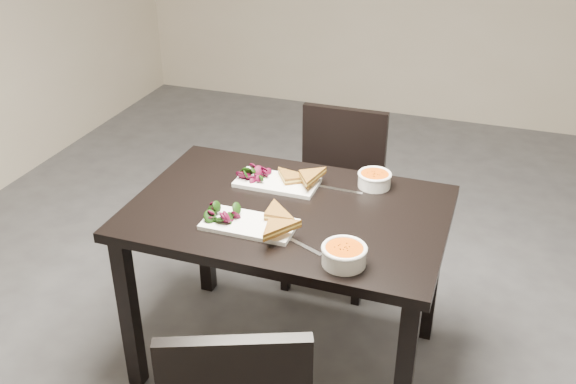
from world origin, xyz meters
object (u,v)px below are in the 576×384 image
at_px(soup_bowl_near, 344,254).
at_px(chair_far, 337,186).
at_px(table, 288,230).
at_px(plate_far, 277,183).
at_px(soup_bowl_far, 375,179).
at_px(plate_near, 249,225).

bearing_deg(soup_bowl_near, chair_far, 106.15).
distance_m(table, plate_far, 0.23).
bearing_deg(soup_bowl_far, plate_far, -163.18).
bearing_deg(chair_far, soup_bowl_near, -74.49).
xyz_separation_m(chair_far, plate_near, (-0.09, -0.89, 0.27)).
bearing_deg(table, soup_bowl_far, 46.03).
height_order(chair_far, plate_near, chair_far).
bearing_deg(soup_bowl_far, table, -133.97).
xyz_separation_m(table, soup_bowl_far, (0.27, 0.28, 0.13)).
relative_size(table, plate_near, 3.56).
relative_size(chair_far, soup_bowl_far, 6.19).
bearing_deg(soup_bowl_far, chair_far, 121.41).
distance_m(chair_far, soup_bowl_near, 1.09).
xyz_separation_m(soup_bowl_near, soup_bowl_far, (-0.02, 0.57, -0.00)).
relative_size(plate_far, soup_bowl_far, 2.42).
xyz_separation_m(table, plate_far, (-0.11, 0.17, 0.11)).
height_order(soup_bowl_near, plate_far, soup_bowl_near).
bearing_deg(plate_far, soup_bowl_far, 16.82).
xyz_separation_m(plate_near, soup_bowl_near, (0.38, -0.11, 0.03)).
bearing_deg(soup_bowl_near, table, 135.87).
bearing_deg(soup_bowl_far, soup_bowl_near, -87.52).
bearing_deg(plate_near, soup_bowl_far, 51.57).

